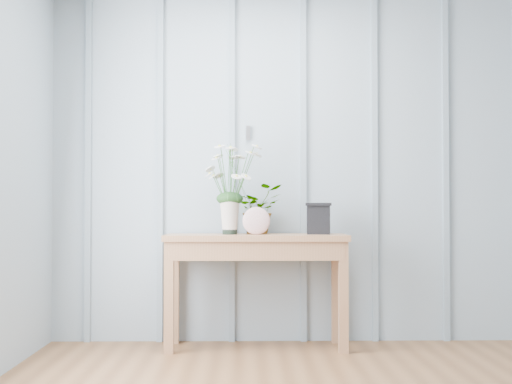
{
  "coord_description": "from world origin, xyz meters",
  "views": [
    {
      "loc": [
        -0.66,
        -2.73,
        0.91
      ],
      "look_at": [
        -0.59,
        1.94,
        1.03
      ],
      "focal_mm": 50.0,
      "sensor_mm": 36.0,
      "label": 1
    }
  ],
  "objects_px": {
    "sideboard": "(256,252)",
    "daisy_vase": "(230,177)",
    "felt_disc_vessel": "(256,221)",
    "carved_box": "(319,218)"
  },
  "relations": [
    {
      "from": "sideboard",
      "to": "daisy_vase",
      "type": "xyz_separation_m",
      "value": [
        -0.17,
        -0.01,
        0.5
      ]
    },
    {
      "from": "sideboard",
      "to": "daisy_vase",
      "type": "bearing_deg",
      "value": -178.13
    },
    {
      "from": "sideboard",
      "to": "daisy_vase",
      "type": "height_order",
      "value": "daisy_vase"
    },
    {
      "from": "sideboard",
      "to": "felt_disc_vessel",
      "type": "xyz_separation_m",
      "value": [
        0.0,
        -0.06,
        0.21
      ]
    },
    {
      "from": "felt_disc_vessel",
      "to": "sideboard",
      "type": "bearing_deg",
      "value": 90.51
    },
    {
      "from": "sideboard",
      "to": "felt_disc_vessel",
      "type": "relative_size",
      "value": 6.61
    },
    {
      "from": "daisy_vase",
      "to": "felt_disc_vessel",
      "type": "distance_m",
      "value": 0.35
    },
    {
      "from": "daisy_vase",
      "to": "felt_disc_vessel",
      "type": "xyz_separation_m",
      "value": [
        0.18,
        -0.05,
        -0.29
      ]
    },
    {
      "from": "sideboard",
      "to": "carved_box",
      "type": "height_order",
      "value": "carved_box"
    },
    {
      "from": "carved_box",
      "to": "daisy_vase",
      "type": "bearing_deg",
      "value": -178.05
    }
  ]
}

